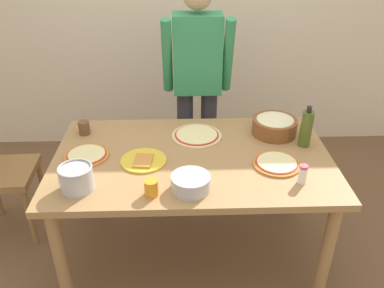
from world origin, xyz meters
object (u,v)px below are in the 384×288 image
object	(u,v)px
pizza_second_cooked	(87,155)
olive_oil_bottle	(306,129)
dining_table	(192,169)
cup_small_brown	(84,128)
mixing_bowl_steel	(191,183)
salt_shaker	(303,174)
steel_pot	(76,178)
cup_orange	(151,188)
pizza_cooked_on_tray	(277,163)
popcorn_bowl	(275,125)
person_cook	(197,79)
plate_with_slice	(144,161)
pizza_raw_on_board	(197,135)

from	to	relation	value
pizza_second_cooked	olive_oil_bottle	size ratio (longest dim) A/B	1.00
dining_table	pizza_second_cooked	xyz separation A→B (m)	(-0.61, 0.01, 0.10)
cup_small_brown	mixing_bowl_steel	bearing A→B (deg)	-43.18
olive_oil_bottle	salt_shaker	world-z (taller)	olive_oil_bottle
mixing_bowl_steel	cup_small_brown	size ratio (longest dim) A/B	2.35
steel_pot	cup_orange	size ratio (longest dim) A/B	2.04
pizza_cooked_on_tray	popcorn_bowl	size ratio (longest dim) A/B	0.96
pizza_cooked_on_tray	pizza_second_cooked	distance (m)	1.08
person_cook	pizza_cooked_on_tray	size ratio (longest dim) A/B	6.05
person_cook	steel_pot	bearing A→B (deg)	-121.84
steel_pot	salt_shaker	distance (m)	1.15
steel_pot	cup_orange	world-z (taller)	steel_pot
dining_table	olive_oil_bottle	distance (m)	0.71
plate_with_slice	steel_pot	size ratio (longest dim) A/B	1.50
steel_pot	popcorn_bowl	bearing A→B (deg)	26.16
dining_table	pizza_cooked_on_tray	bearing A→B (deg)	-13.41
dining_table	plate_with_slice	bearing A→B (deg)	-168.95
pizza_raw_on_board	popcorn_bowl	distance (m)	0.50
dining_table	steel_pot	xyz separation A→B (m)	(-0.59, -0.30, 0.16)
person_cook	olive_oil_bottle	size ratio (longest dim) A/B	6.33
pizza_second_cooked	steel_pot	bearing A→B (deg)	-87.10
plate_with_slice	pizza_second_cooked	bearing A→B (deg)	168.55
pizza_raw_on_board	dining_table	bearing A→B (deg)	-98.91
pizza_raw_on_board	cup_orange	distance (m)	0.64
cup_orange	pizza_cooked_on_tray	bearing A→B (deg)	20.10
pizza_second_cooked	cup_small_brown	xyz separation A→B (m)	(-0.07, 0.28, 0.03)
dining_table	plate_with_slice	world-z (taller)	plate_with_slice
mixing_bowl_steel	dining_table	bearing A→B (deg)	86.50
pizza_second_cooked	steel_pot	xyz separation A→B (m)	(0.02, -0.31, 0.06)
olive_oil_bottle	pizza_cooked_on_tray	bearing A→B (deg)	-135.05
dining_table	olive_oil_bottle	xyz separation A→B (m)	(0.68, 0.10, 0.20)
pizza_second_cooked	mixing_bowl_steel	world-z (taller)	mixing_bowl_steel
mixing_bowl_steel	cup_small_brown	world-z (taller)	cup_small_brown
pizza_second_cooked	plate_with_slice	size ratio (longest dim) A/B	0.99
dining_table	pizza_second_cooked	world-z (taller)	pizza_second_cooked
steel_pot	cup_small_brown	xyz separation A→B (m)	(-0.08, 0.59, -0.02)
person_cook	pizza_second_cooked	distance (m)	1.01
pizza_raw_on_board	pizza_cooked_on_tray	distance (m)	0.55
dining_table	pizza_cooked_on_tray	xyz separation A→B (m)	(0.47, -0.11, 0.10)
salt_shaker	olive_oil_bottle	bearing A→B (deg)	72.81
pizza_second_cooked	dining_table	bearing A→B (deg)	-1.21
dining_table	salt_shaker	world-z (taller)	salt_shaker
pizza_second_cooked	salt_shaker	distance (m)	1.20
mixing_bowl_steel	steel_pot	distance (m)	0.57
pizza_cooked_on_tray	cup_orange	world-z (taller)	cup_orange
pizza_raw_on_board	mixing_bowl_steel	bearing A→B (deg)	-95.75
dining_table	pizza_raw_on_board	xyz separation A→B (m)	(0.04, 0.23, 0.10)
mixing_bowl_steel	olive_oil_bottle	xyz separation A→B (m)	(0.70, 0.42, 0.07)
pizza_raw_on_board	plate_with_slice	size ratio (longest dim) A/B	1.20
dining_table	olive_oil_bottle	bearing A→B (deg)	8.36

